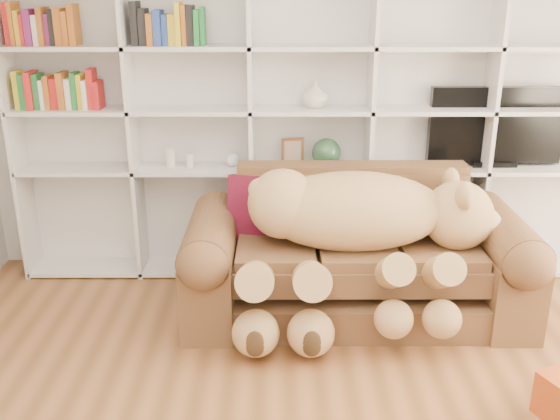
{
  "coord_description": "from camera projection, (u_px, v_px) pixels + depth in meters",
  "views": [
    {
      "loc": [
        -0.24,
        -2.27,
        2.17
      ],
      "look_at": [
        -0.23,
        1.63,
        0.76
      ],
      "focal_mm": 40.0,
      "sensor_mm": 36.0,
      "label": 1
    }
  ],
  "objects": [
    {
      "name": "wall_back",
      "position": [
        309.0,
        99.0,
        4.77
      ],
      "size": [
        5.0,
        0.02,
        2.7
      ],
      "primitive_type": "cube",
      "color": "silver",
      "rests_on": "floor"
    },
    {
      "name": "bookshelf",
      "position": [
        278.0,
        108.0,
        4.65
      ],
      "size": [
        4.43,
        0.35,
        2.4
      ],
      "color": "silver",
      "rests_on": "floor"
    },
    {
      "name": "sofa",
      "position": [
        355.0,
        262.0,
        4.31
      ],
      "size": [
        2.31,
        1.0,
        0.97
      ],
      "color": "brown",
      "rests_on": "floor"
    },
    {
      "name": "teddy_bear",
      "position": [
        356.0,
        230.0,
        4.02
      ],
      "size": [
        1.77,
        0.96,
        1.03
      ],
      "rotation": [
        0.0,
        0.0,
        -0.17
      ],
      "color": "tan",
      "rests_on": "sofa"
    },
    {
      "name": "throw_pillow",
      "position": [
        260.0,
        207.0,
        4.34
      ],
      "size": [
        0.47,
        0.31,
        0.46
      ],
      "primitive_type": "cube",
      "rotation": [
        -0.24,
        0.0,
        -0.17
      ],
      "color": "maroon",
      "rests_on": "sofa"
    },
    {
      "name": "tv",
      "position": [
        496.0,
        127.0,
        4.7
      ],
      "size": [
        1.01,
        0.18,
        0.6
      ],
      "color": "black",
      "rests_on": "bookshelf"
    },
    {
      "name": "picture_frame",
      "position": [
        293.0,
        152.0,
        4.71
      ],
      "size": [
        0.17,
        0.05,
        0.21
      ],
      "primitive_type": "cube",
      "rotation": [
        0.0,
        0.0,
        0.14
      ],
      "color": "brown",
      "rests_on": "bookshelf"
    },
    {
      "name": "green_vase",
      "position": [
        326.0,
        153.0,
        4.71
      ],
      "size": [
        0.22,
        0.22,
        0.22
      ],
      "primitive_type": "sphere",
      "color": "#295032",
      "rests_on": "bookshelf"
    },
    {
      "name": "figurine_tall",
      "position": [
        170.0,
        158.0,
        4.72
      ],
      "size": [
        0.08,
        0.08,
        0.14
      ],
      "primitive_type": "cylinder",
      "rotation": [
        0.0,
        0.0,
        0.2
      ],
      "color": "silver",
      "rests_on": "bookshelf"
    },
    {
      "name": "figurine_short",
      "position": [
        190.0,
        160.0,
        4.73
      ],
      "size": [
        0.07,
        0.07,
        0.1
      ],
      "primitive_type": "cylinder",
      "rotation": [
        0.0,
        0.0,
        -0.08
      ],
      "color": "silver",
      "rests_on": "bookshelf"
    },
    {
      "name": "snow_globe",
      "position": [
        232.0,
        159.0,
        4.73
      ],
      "size": [
        0.1,
        0.1,
        0.1
      ],
      "primitive_type": "sphere",
      "color": "silver",
      "rests_on": "bookshelf"
    },
    {
      "name": "shelf_vase",
      "position": [
        315.0,
        95.0,
        4.56
      ],
      "size": [
        0.24,
        0.24,
        0.2
      ],
      "primitive_type": "imported",
      "rotation": [
        0.0,
        0.0,
        0.35
      ],
      "color": "beige",
      "rests_on": "bookshelf"
    }
  ]
}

